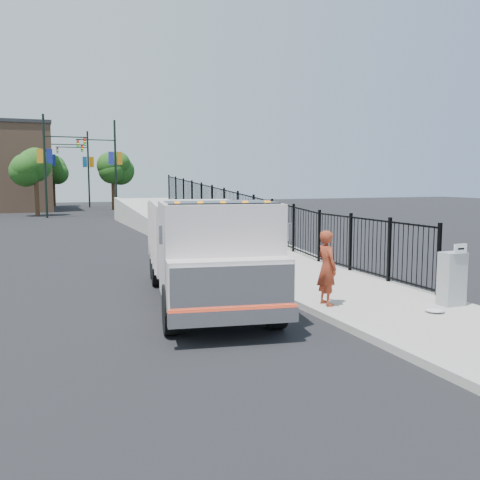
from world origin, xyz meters
name	(u,v)px	position (x,y,z in m)	size (l,w,h in m)	color
ground	(277,295)	(0.00, 0.00, 0.00)	(120.00, 120.00, 0.00)	black
sidewalk	(384,303)	(1.93, -2.00, 0.06)	(3.55, 12.00, 0.12)	#9E998E
curb	(314,309)	(0.00, -2.00, 0.08)	(0.30, 12.00, 0.16)	#ADAAA3
ramp	(188,234)	(2.12, 16.00, 0.00)	(3.95, 24.00, 1.70)	#9E998E
iron_fence	(238,223)	(3.55, 12.00, 0.90)	(0.10, 28.00, 1.80)	black
truck	(205,243)	(-1.99, -0.05, 1.47)	(3.67, 7.95, 2.62)	black
worker	(327,268)	(0.40, -1.86, 1.00)	(0.64, 0.42, 1.75)	maroon
utility_cabinet	(452,279)	(3.10, -2.95, 0.75)	(0.55, 0.40, 1.25)	gray
arrow_sign	(460,249)	(3.10, -3.17, 1.48)	(0.35, 0.04, 0.22)	white
debris	(435,310)	(2.27, -3.36, 0.17)	(0.43, 0.43, 0.11)	silver
light_pole_0	(49,162)	(-4.49, 31.82, 4.36)	(3.77, 0.22, 8.00)	black
light_pole_1	(112,163)	(0.66, 34.32, 4.36)	(3.78, 0.22, 8.00)	black
light_pole_2	(53,165)	(-3.83, 41.67, 4.36)	(3.77, 0.22, 8.00)	black
light_pole_3	(85,166)	(-0.41, 46.21, 4.36)	(3.77, 0.22, 8.00)	black
tree_0	(36,167)	(-5.46, 34.05, 3.96)	(2.81, 2.81, 5.40)	#382314
tree_1	(113,170)	(1.72, 41.43, 3.94)	(2.58, 2.58, 5.29)	#382314
tree_2	(53,170)	(-3.52, 49.69, 3.96)	(2.87, 2.87, 5.44)	#382314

